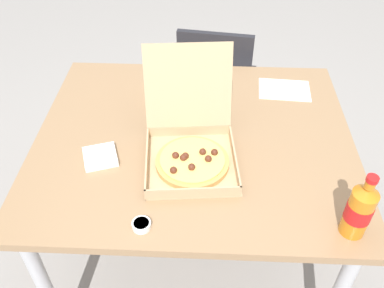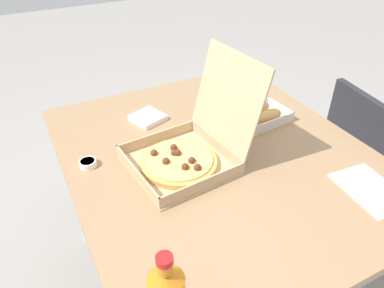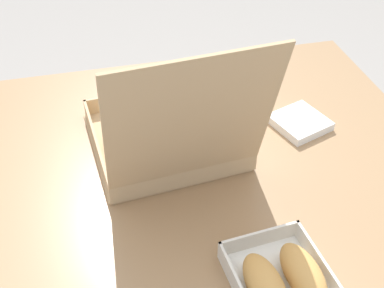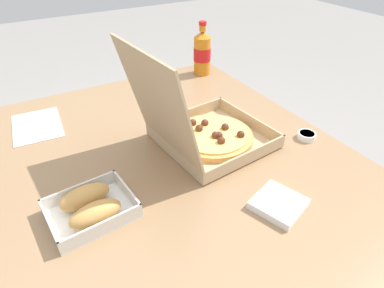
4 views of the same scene
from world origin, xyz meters
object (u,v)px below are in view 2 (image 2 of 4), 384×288
bread_side_box (262,114)px  napkin_pile (148,118)px  chair (371,166)px  pizza_box_open (188,150)px  dipping_sauce_cup (88,163)px  paper_menu (371,190)px

bread_side_box → napkin_pile: size_ratio=1.84×
chair → pizza_box_open: bearing=-96.5°
bread_side_box → dipping_sauce_cup: 0.67m
bread_side_box → paper_menu: (0.48, 0.05, -0.02)m
pizza_box_open → paper_menu: bearing=48.9°
bread_side_box → paper_menu: bearing=5.9°
pizza_box_open → dipping_sauce_cup: 0.33m
pizza_box_open → napkin_pile: bearing=-176.6°
pizza_box_open → bread_side_box: bearing=106.2°
pizza_box_open → dipping_sauce_cup: pizza_box_open is taller
chair → paper_menu: bearing=-56.3°
bread_side_box → paper_menu: 0.48m
dipping_sauce_cup → pizza_box_open: bearing=66.6°
chair → dipping_sauce_cup: (-0.22, -1.14, 0.26)m
napkin_pile → dipping_sauce_cup: (0.18, -0.28, 0.00)m
pizza_box_open → bread_side_box: size_ratio=2.00×
dipping_sauce_cup → chair: bearing=78.8°
napkin_pile → bread_side_box: bearing=63.3°
paper_menu → bread_side_box: bearing=-170.1°
pizza_box_open → dipping_sauce_cup: bearing=-113.4°
pizza_box_open → napkin_pile: pizza_box_open is taller
chair → dipping_sauce_cup: bearing=-101.2°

